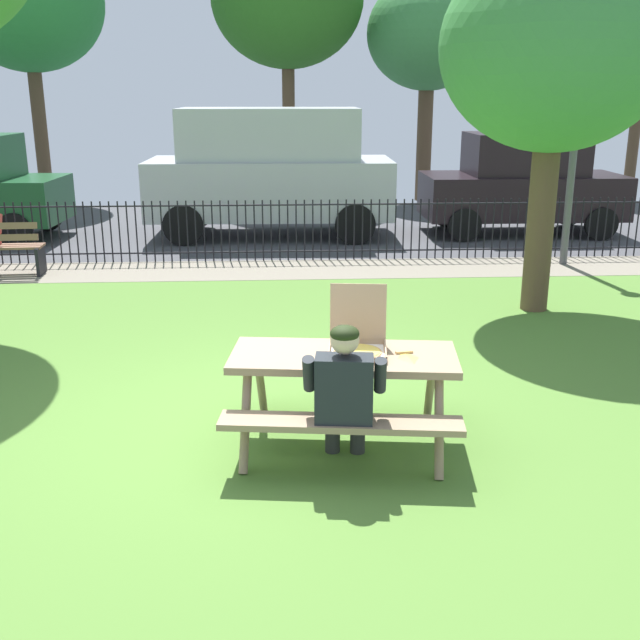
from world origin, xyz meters
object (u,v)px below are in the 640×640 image
Objects in this scene: picnic_table_foreground at (344,374)px; parked_car_left at (270,169)px; parked_car_center at (523,183)px; adult_at_table at (344,391)px; far_tree_midright at (428,35)px; pizza_slice_on_table at (407,356)px; far_tree_midleft at (27,3)px; tree_midground_right at (555,49)px; lamp_post_walkway at (577,114)px; pizza_box_open at (358,340)px.

parked_car_left is at bearing 93.94° from picnic_table_foreground.
parked_car_center is at bearing 0.00° from parked_car_left.
far_tree_midright is at bearing 77.20° from adult_at_table.
pizza_slice_on_table is at bearing -101.11° from far_tree_midright.
parked_car_center is at bearing -24.36° from far_tree_midleft.
far_tree_midleft is 1.17× the size of far_tree_midright.
parked_car_center is (1.51, 5.48, -2.25)m from tree_midground_right.
picnic_table_foreground is 14.97m from far_tree_midright.
picnic_table_foreground is 0.50× the size of lamp_post_walkway.
picnic_table_foreground is at bearing -126.89° from tree_midground_right.
picnic_table_foreground is at bearing -115.20° from parked_car_center.
lamp_post_walkway is 7.97m from far_tree_midright.
lamp_post_walkway is at bearing -83.11° from far_tree_midright.
pizza_box_open is 0.42m from pizza_slice_on_table.
picnic_table_foreground is at bearing 167.93° from pizza_slice_on_table.
tree_midground_right is 10.40m from far_tree_midright.
picnic_table_foreground is 0.51m from adult_at_table.
pizza_slice_on_table is 0.04× the size of far_tree_midleft.
parked_car_left is at bearing 122.60° from tree_midground_right.
tree_midground_right is at bearing 58.86° from pizza_slice_on_table.
lamp_post_walkway is 13.37m from far_tree_midleft.
tree_midground_right is at bearing -48.17° from far_tree_midleft.
far_tree_midright reaches higher than pizza_box_open.
lamp_post_walkway reaches higher than adult_at_table.
far_tree_midright is (2.80, 14.28, 3.31)m from pizza_slice_on_table.
tree_midground_right reaches higher than parked_car_left.
parked_car_left reaches higher than picnic_table_foreground.
parked_car_left is at bearing 93.53° from adult_at_table.
far_tree_midleft is at bearing 114.81° from pizza_box_open.
picnic_table_foreground is at bearing -86.06° from parked_car_left.
far_tree_midleft is (-6.52, 14.12, 3.91)m from pizza_box_open.
tree_midground_right is (2.37, 3.92, 2.48)m from pizza_slice_on_table.
lamp_post_walkway is (4.12, 6.38, 1.56)m from pizza_box_open.
far_tree_midleft reaches higher than pizza_slice_on_table.
parked_car_center is (0.14, 2.86, -1.41)m from lamp_post_walkway.
pizza_slice_on_table is 9.48m from parked_car_left.
far_tree_midleft is at bearing 143.98° from lamp_post_walkway.
picnic_table_foreground is at bearing 85.82° from adult_at_table.
picnic_table_foreground is 16.11m from far_tree_midleft.
tree_midground_right is 0.96× the size of parked_car_left.
pizza_slice_on_table is (0.49, -0.11, 0.18)m from picnic_table_foreground.
parked_car_center is (4.37, 9.29, 0.41)m from picnic_table_foreground.
far_tree_midright reaches higher than pizza_slice_on_table.
parked_car_left is at bearing -128.90° from far_tree_midright.
far_tree_midright is (3.33, 14.68, 3.43)m from adult_at_table.
parked_car_left is 0.74× the size of far_tree_midleft.
far_tree_midleft reaches higher than lamp_post_walkway.
pizza_slice_on_table reaches higher than picnic_table_foreground.
pizza_slice_on_table is 5.21m from tree_midground_right.
parked_car_center is 5.87m from far_tree_midright.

